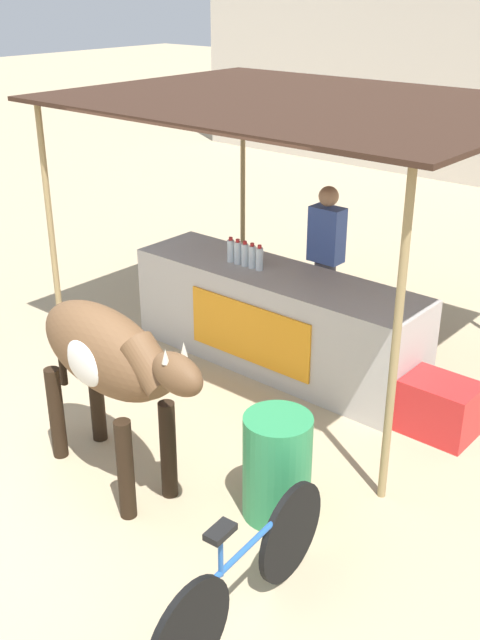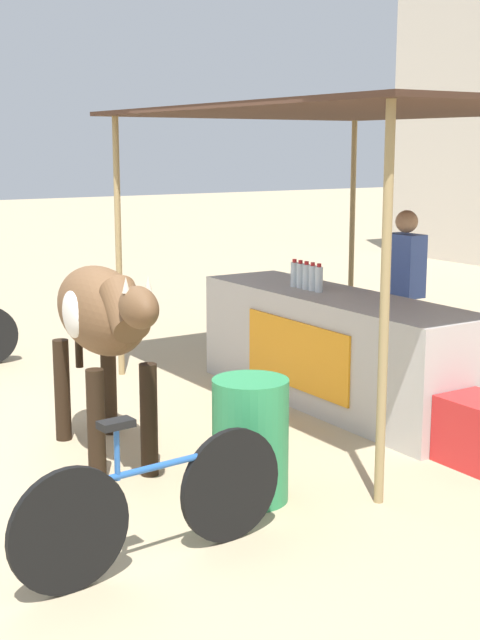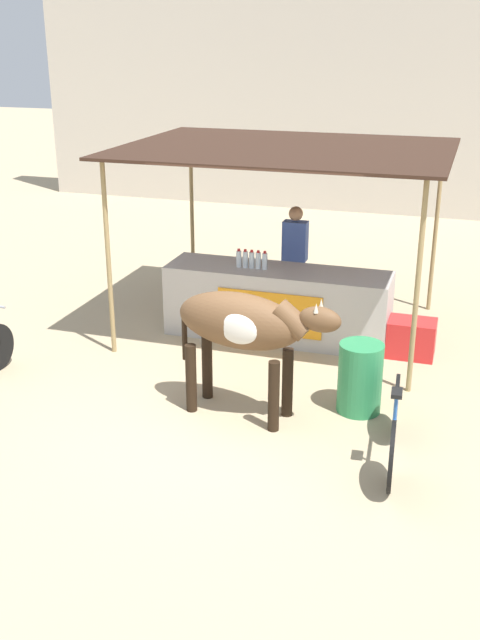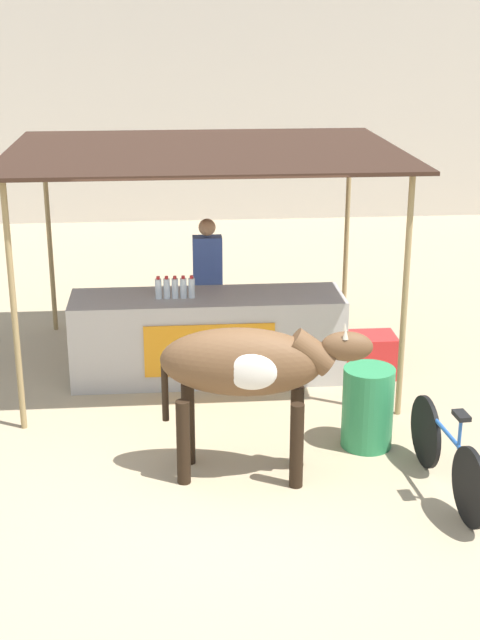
# 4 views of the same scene
# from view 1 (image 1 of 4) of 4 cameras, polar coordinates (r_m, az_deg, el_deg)

# --- Properties ---
(ground_plane) EXTENTS (60.00, 60.00, 0.00)m
(ground_plane) POSITION_cam_1_polar(r_m,az_deg,el_deg) (6.11, -10.36, -10.59)
(ground_plane) COLOR tan
(stall_counter) EXTENTS (3.00, 0.82, 0.96)m
(stall_counter) POSITION_cam_1_polar(r_m,az_deg,el_deg) (7.24, 2.72, 0.06)
(stall_counter) COLOR #B2ADA8
(stall_counter) RESTS_ON ground
(stall_awning) EXTENTS (4.20, 3.20, 2.52)m
(stall_awning) POSITION_cam_1_polar(r_m,az_deg,el_deg) (6.92, 4.65, 15.66)
(stall_awning) COLOR #382319
(stall_awning) RESTS_ON ground
(water_bottle_row) EXTENTS (0.43, 0.07, 0.25)m
(water_bottle_row) POSITION_cam_1_polar(r_m,az_deg,el_deg) (7.19, 0.38, 5.01)
(water_bottle_row) COLOR silver
(water_bottle_row) RESTS_ON stall_counter
(vendor_behind_counter) EXTENTS (0.34, 0.22, 1.65)m
(vendor_behind_counter) POSITION_cam_1_polar(r_m,az_deg,el_deg) (7.65, 6.52, 4.28)
(vendor_behind_counter) COLOR #383842
(vendor_behind_counter) RESTS_ON ground
(cooler_box) EXTENTS (0.60, 0.44, 0.48)m
(cooler_box) POSITION_cam_1_polar(r_m,az_deg,el_deg) (6.46, 14.94, -6.46)
(cooler_box) COLOR red
(cooler_box) RESTS_ON ground
(water_barrel) EXTENTS (0.48, 0.48, 0.79)m
(water_barrel) POSITION_cam_1_polar(r_m,az_deg,el_deg) (5.30, 2.84, -11.08)
(water_barrel) COLOR #2D8C51
(water_barrel) RESTS_ON ground
(cow) EXTENTS (1.85, 0.72, 1.44)m
(cow) POSITION_cam_1_polar(r_m,az_deg,el_deg) (5.38, -10.04, -2.86)
(cow) COLOR brown
(cow) RESTS_ON ground
(bicycle_leaning) EXTENTS (0.17, 1.66, 0.85)m
(bicycle_leaning) POSITION_cam_1_polar(r_m,az_deg,el_deg) (4.54, 0.30, -19.04)
(bicycle_leaning) COLOR black
(bicycle_leaning) RESTS_ON ground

